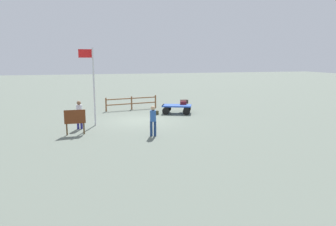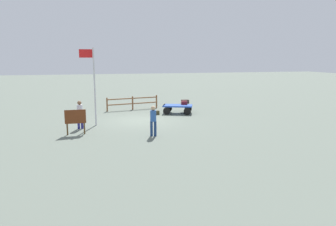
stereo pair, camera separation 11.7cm
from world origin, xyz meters
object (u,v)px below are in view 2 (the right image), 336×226
(suitcase_grey, at_px, (184,103))
(suitcase_dark, at_px, (156,113))
(luggage_cart, at_px, (177,107))
(flagpole, at_px, (93,81))
(signboard, at_px, (75,118))
(worker_lead, at_px, (153,119))
(worker_trailing, at_px, (80,113))
(suitcase_maroon, at_px, (185,102))

(suitcase_grey, xyz_separation_m, suitcase_dark, (2.27, 0.28, -0.62))
(luggage_cart, distance_m, suitcase_grey, 0.69)
(luggage_cart, height_order, suitcase_dark, luggage_cart)
(luggage_cart, relative_size, flagpole, 0.51)
(luggage_cart, relative_size, signboard, 1.77)
(worker_lead, distance_m, worker_trailing, 4.72)
(luggage_cart, distance_m, signboard, 8.69)
(suitcase_dark, height_order, worker_lead, worker_lead)
(suitcase_dark, distance_m, worker_lead, 6.43)
(suitcase_maroon, xyz_separation_m, worker_lead, (3.93, 6.89, 0.16))
(worker_trailing, relative_size, flagpole, 0.35)
(suitcase_dark, bearing_deg, worker_lead, 76.81)
(luggage_cart, height_order, worker_lead, worker_lead)
(suitcase_maroon, bearing_deg, signboard, 34.70)
(worker_lead, bearing_deg, worker_trailing, -35.92)
(suitcase_grey, distance_m, flagpole, 7.58)
(suitcase_dark, bearing_deg, signboard, 41.34)
(suitcase_maroon, bearing_deg, worker_lead, 60.33)
(suitcase_grey, height_order, signboard, signboard)
(luggage_cart, xyz_separation_m, worker_lead, (3.13, 6.28, 0.48))
(suitcase_grey, bearing_deg, suitcase_dark, 6.98)
(suitcase_dark, relative_size, signboard, 0.40)
(flagpole, bearing_deg, signboard, 64.32)
(suitcase_maroon, height_order, suitcase_dark, suitcase_maroon)
(suitcase_maroon, xyz_separation_m, worker_trailing, (7.75, 4.13, 0.19))
(worker_trailing, bearing_deg, suitcase_grey, -153.74)
(luggage_cart, distance_m, flagpole, 7.08)
(suitcase_grey, relative_size, signboard, 0.37)
(suitcase_maroon, relative_size, suitcase_dark, 1.01)
(worker_trailing, bearing_deg, signboard, 81.44)
(suitcase_maroon, distance_m, suitcase_grey, 0.46)
(worker_trailing, bearing_deg, suitcase_maroon, -151.95)
(worker_lead, xyz_separation_m, flagpole, (2.98, -3.55, 1.81))
(suitcase_grey, xyz_separation_m, worker_trailing, (7.54, 3.72, 0.21))
(worker_trailing, bearing_deg, flagpole, -136.64)
(luggage_cart, xyz_separation_m, signboard, (7.16, 4.90, 0.42))
(suitcase_maroon, xyz_separation_m, suitcase_grey, (0.20, 0.41, -0.02))
(suitcase_maroon, xyz_separation_m, flagpole, (6.91, 3.34, 1.97))
(suitcase_maroon, height_order, flagpole, flagpole)
(suitcase_grey, distance_m, worker_lead, 7.48)
(suitcase_dark, xyz_separation_m, flagpole, (4.44, 2.65, 2.62))
(suitcase_dark, bearing_deg, suitcase_maroon, -164.51)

